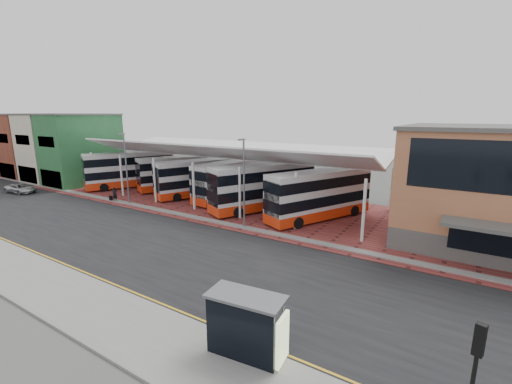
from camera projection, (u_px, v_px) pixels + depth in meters
ground at (179, 246)px, 26.92m from camera, size 140.00×140.00×0.00m
road at (169, 250)px, 26.10m from camera, size 120.00×14.00×0.02m
forecourt at (279, 211)px, 36.61m from camera, size 72.00×16.00×0.06m
sidewalk at (65, 294)px, 19.48m from camera, size 120.00×4.00×0.14m
north_kerb at (226, 224)px, 32.03m from camera, size 120.00×0.80×0.14m
yellow_line_near at (97, 281)px, 21.14m from camera, size 120.00×0.12×0.01m
yellow_line_far at (102, 279)px, 21.39m from camera, size 120.00×0.12×0.01m
canopy at (224, 152)px, 40.26m from camera, size 37.00×11.63×7.07m
shop_green at (82, 149)px, 50.42m from camera, size 6.40×10.20×10.22m
shop_cream at (58, 147)px, 53.80m from camera, size 6.40×10.20×10.22m
shop_brick at (37, 145)px, 57.17m from camera, size 6.40×10.20×10.22m
shop_ochre at (18, 143)px, 60.54m from camera, size 6.40×10.20×10.22m
lamp_west at (126, 167)px, 38.41m from camera, size 0.16×0.90×8.07m
lamp_east at (244, 181)px, 30.10m from camera, size 0.16×0.90×8.07m
bus_0 at (130, 170)px, 48.11m from camera, size 7.62×11.80×4.87m
bus_1 at (179, 173)px, 46.75m from camera, size 7.04×10.83×4.47m
bus_2 at (199, 178)px, 42.76m from camera, size 6.88×11.05×4.53m
bus_3 at (231, 180)px, 41.32m from camera, size 3.42×11.19×4.54m
bus_4 at (263, 187)px, 36.59m from camera, size 7.70×11.89×4.91m
bus_5 at (319, 195)px, 33.26m from camera, size 7.27×11.55×4.75m
silver_car at (21, 188)px, 44.86m from camera, size 4.58×2.57×1.21m
pedestrian at (115, 194)px, 40.17m from camera, size 0.46×0.65×1.68m
suitcase at (111, 198)px, 40.59m from camera, size 0.36×0.25×0.61m
bus_shelter at (249, 323)px, 13.91m from camera, size 3.49×1.90×2.67m
traffic_signal_west at (475, 367)px, 9.88m from camera, size 0.33×0.29×4.21m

